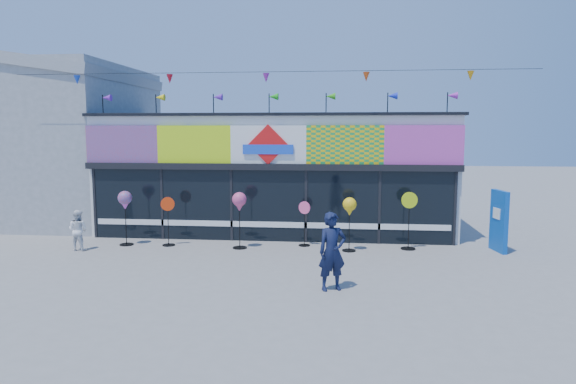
# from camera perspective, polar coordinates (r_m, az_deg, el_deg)

# --- Properties ---
(ground) EXTENTS (80.00, 80.00, 0.00)m
(ground) POSITION_cam_1_polar(r_m,az_deg,el_deg) (13.33, -4.23, -8.58)
(ground) COLOR gray
(ground) RESTS_ON ground
(kite_shop) EXTENTS (16.00, 5.70, 5.31)m
(kite_shop) POSITION_cam_1_polar(r_m,az_deg,el_deg) (18.78, -1.11, 2.29)
(kite_shop) COLOR white
(kite_shop) RESTS_ON ground
(neighbour_building) EXTENTS (8.18, 7.20, 6.87)m
(neighbour_building) POSITION_cam_1_polar(r_m,az_deg,el_deg) (23.17, -26.25, 5.32)
(neighbour_building) COLOR #A6A8AB
(neighbour_building) RESTS_ON ground
(blue_sign) EXTENTS (0.29, 0.91, 1.81)m
(blue_sign) POSITION_cam_1_polar(r_m,az_deg,el_deg) (16.27, 22.39, -2.99)
(blue_sign) COLOR #0B4EAE
(blue_sign) RESTS_ON ground
(spinner_0) EXTENTS (0.43, 0.43, 1.70)m
(spinner_0) POSITION_cam_1_polar(r_m,az_deg,el_deg) (16.57, -17.66, -1.05)
(spinner_0) COLOR black
(spinner_0) RESTS_ON ground
(spinner_1) EXTENTS (0.42, 0.38, 1.51)m
(spinner_1) POSITION_cam_1_polar(r_m,az_deg,el_deg) (16.24, -13.18, -3.06)
(spinner_1) COLOR black
(spinner_1) RESTS_ON ground
(spinner_2) EXTENTS (0.43, 0.43, 1.71)m
(spinner_2) POSITION_cam_1_polar(r_m,az_deg,el_deg) (15.43, -5.43, -1.28)
(spinner_2) COLOR black
(spinner_2) RESTS_ON ground
(spinner_3) EXTENTS (0.37, 0.35, 1.39)m
(spinner_3) POSITION_cam_1_polar(r_m,az_deg,el_deg) (15.79, 1.84, -3.40)
(spinner_3) COLOR black
(spinner_3) RESTS_ON ground
(spinner_4) EXTENTS (0.41, 0.41, 1.60)m
(spinner_4) POSITION_cam_1_polar(r_m,az_deg,el_deg) (15.12, 6.85, -1.80)
(spinner_4) COLOR black
(spinner_4) RESTS_ON ground
(spinner_5) EXTENTS (0.48, 0.44, 1.73)m
(spinner_5) POSITION_cam_1_polar(r_m,az_deg,el_deg) (15.73, 13.29, -2.95)
(spinner_5) COLOR black
(spinner_5) RESTS_ON ground
(adult_man) EXTENTS (0.75, 0.63, 1.76)m
(adult_man) POSITION_cam_1_polar(r_m,az_deg,el_deg) (11.48, 4.93, -6.60)
(adult_man) COLOR #111836
(adult_man) RESTS_ON ground
(child) EXTENTS (0.62, 0.40, 1.21)m
(child) POSITION_cam_1_polar(r_m,az_deg,el_deg) (16.48, -22.31, -3.93)
(child) COLOR white
(child) RESTS_ON ground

